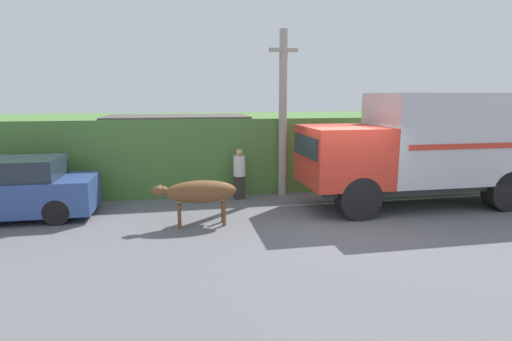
# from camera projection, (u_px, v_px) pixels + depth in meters

# --- Properties ---
(ground_plane) EXTENTS (60.00, 60.00, 0.00)m
(ground_plane) POSITION_uv_depth(u_px,v_px,m) (347.00, 223.00, 10.26)
(ground_plane) COLOR slate
(hillside_embankment) EXTENTS (32.00, 5.55, 2.50)m
(hillside_embankment) POSITION_uv_depth(u_px,v_px,m) (285.00, 146.00, 16.07)
(hillside_embankment) COLOR #4C7A38
(hillside_embankment) RESTS_ON ground_plane
(building_backdrop) EXTENTS (4.76, 2.70, 2.56)m
(building_backdrop) POSITION_uv_depth(u_px,v_px,m) (179.00, 152.00, 13.99)
(building_backdrop) COLOR #99ADB7
(building_backdrop) RESTS_ON ground_plane
(cargo_truck) EXTENTS (7.20, 2.33, 3.30)m
(cargo_truck) POSITION_uv_depth(u_px,v_px,m) (432.00, 145.00, 11.65)
(cargo_truck) COLOR #2D2D2D
(cargo_truck) RESTS_ON ground_plane
(brown_cow) EXTENTS (2.10, 0.57, 1.15)m
(brown_cow) POSITION_uv_depth(u_px,v_px,m) (199.00, 192.00, 9.96)
(brown_cow) COLOR brown
(brown_cow) RESTS_ON ground_plane
(parked_suv) EXTENTS (4.24, 1.76, 1.62)m
(parked_suv) POSITION_uv_depth(u_px,v_px,m) (11.00, 190.00, 10.49)
(parked_suv) COLOR #334C8C
(parked_suv) RESTS_ON ground_plane
(pedestrian_on_hill) EXTENTS (0.50, 0.50, 1.60)m
(pedestrian_on_hill) POSITION_uv_depth(u_px,v_px,m) (239.00, 172.00, 12.54)
(pedestrian_on_hill) COLOR #38332D
(pedestrian_on_hill) RESTS_ON ground_plane
(utility_pole) EXTENTS (0.90, 0.26, 5.27)m
(utility_pole) POSITION_uv_depth(u_px,v_px,m) (283.00, 111.00, 12.79)
(utility_pole) COLOR #9E998E
(utility_pole) RESTS_ON ground_plane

